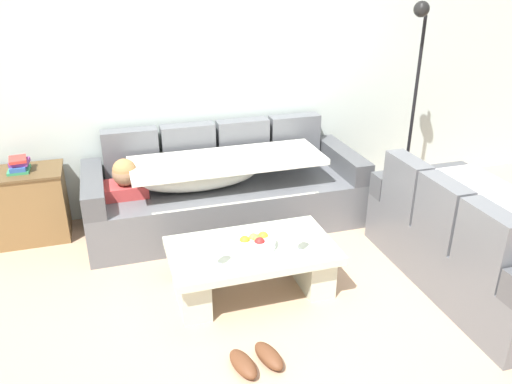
{
  "coord_description": "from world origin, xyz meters",
  "views": [
    {
      "loc": [
        -1.15,
        -2.56,
        2.26
      ],
      "look_at": [
        -0.05,
        1.05,
        0.55
      ],
      "focal_mm": 35.74,
      "sensor_mm": 36.0,
      "label": 1
    }
  ],
  "objects": [
    {
      "name": "pair_of_shoes",
      "position": [
        -0.45,
        -0.26,
        0.04
      ],
      "size": [
        0.35,
        0.31,
        0.09
      ],
      "color": "#59331E",
      "rests_on": "ground_plane"
    },
    {
      "name": "back_wall",
      "position": [
        0.0,
        2.15,
        1.35
      ],
      "size": [
        9.0,
        0.1,
        2.7
      ],
      "primitive_type": "cube",
      "color": "#B5C3BD",
      "rests_on": "ground_plane"
    },
    {
      "name": "ground_plane",
      "position": [
        0.0,
        0.0,
        0.0
      ],
      "size": [
        14.0,
        14.0,
        0.0
      ],
      "primitive_type": "plane",
      "color": "tan"
    },
    {
      "name": "book_stack_on_cabinet",
      "position": [
        -1.89,
        1.85,
        0.7
      ],
      "size": [
        0.18,
        0.2,
        0.12
      ],
      "color": "#338C59",
      "rests_on": "side_cabinet"
    },
    {
      "name": "coffee_table",
      "position": [
        -0.25,
        0.5,
        0.24
      ],
      "size": [
        1.2,
        0.68,
        0.38
      ],
      "color": "beige",
      "rests_on": "ground_plane"
    },
    {
      "name": "side_cabinet",
      "position": [
        -1.92,
        1.85,
        0.32
      ],
      "size": [
        0.72,
        0.44,
        0.64
      ],
      "color": "brown",
      "rests_on": "ground_plane"
    },
    {
      "name": "fruit_bowl",
      "position": [
        -0.22,
        0.49,
        0.42
      ],
      "size": [
        0.28,
        0.28,
        0.1
      ],
      "color": "silver",
      "rests_on": "coffee_table"
    },
    {
      "name": "wine_glass_near_left",
      "position": [
        -0.54,
        0.34,
        0.5
      ],
      "size": [
        0.07,
        0.07,
        0.17
      ],
      "color": "silver",
      "rests_on": "coffee_table"
    },
    {
      "name": "wine_glass_near_right",
      "position": [
        0.05,
        0.35,
        0.5
      ],
      "size": [
        0.07,
        0.07,
        0.17
      ],
      "color": "silver",
      "rests_on": "coffee_table"
    },
    {
      "name": "floor_lamp",
      "position": [
        1.68,
        1.59,
        1.12
      ],
      "size": [
        0.33,
        0.31,
        1.95
      ],
      "color": "black",
      "rests_on": "ground_plane"
    },
    {
      "name": "couch_along_wall",
      "position": [
        -0.21,
        1.63,
        0.33
      ],
      "size": [
        2.49,
        0.92,
        0.88
      ],
      "color": "#585A60",
      "rests_on": "ground_plane"
    },
    {
      "name": "couch_near_window",
      "position": [
        1.41,
        0.13,
        0.33
      ],
      "size": [
        0.92,
        1.75,
        0.88
      ],
      "rotation": [
        0.0,
        0.0,
        1.57
      ],
      "color": "#585A60",
      "rests_on": "ground_plane"
    }
  ]
}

